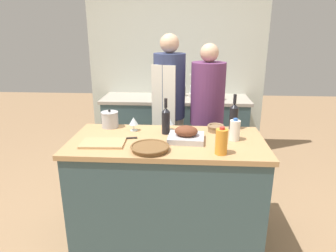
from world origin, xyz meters
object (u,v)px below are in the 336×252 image
(wicker_basket, at_px, (150,148))
(person_cook_aproned, at_px, (169,106))
(juice_jug, at_px, (221,142))
(wine_glass_left, at_px, (134,121))
(stand_mixer, at_px, (196,88))
(milk_jug, at_px, (235,130))
(knife_chef, at_px, (124,138))
(mixing_bowl, at_px, (216,128))
(wine_bottle_green, at_px, (234,116))
(condiment_bottle_short, at_px, (183,91))
(stock_pot, at_px, (110,119))
(wine_glass_right, at_px, (169,121))
(roasting_pan, at_px, (186,135))
(condiment_bottle_tall, at_px, (219,93))
(wine_bottle_dark, at_px, (166,120))
(person_cook_guest, at_px, (207,113))
(cutting_board, at_px, (103,143))

(wicker_basket, distance_m, person_cook_aproned, 1.14)
(wicker_basket, relative_size, juice_jug, 1.42)
(wine_glass_left, relative_size, stand_mixer, 0.40)
(milk_jug, bearing_deg, knife_chef, -177.98)
(mixing_bowl, distance_m, person_cook_aproned, 0.80)
(wine_glass_left, bearing_deg, wine_bottle_green, 6.33)
(condiment_bottle_short, bearing_deg, stock_pot, -113.81)
(juice_jug, height_order, wine_bottle_green, wine_bottle_green)
(wicker_basket, bearing_deg, stock_pot, 129.25)
(milk_jug, distance_m, wine_glass_right, 0.58)
(wine_glass_right, height_order, stand_mixer, stand_mixer)
(mixing_bowl, bearing_deg, roasting_pan, -136.14)
(stock_pot, height_order, mixing_bowl, stock_pot)
(condiment_bottle_tall, bearing_deg, wine_bottle_dark, -112.95)
(stock_pot, xyz_separation_m, wine_bottle_dark, (0.52, -0.15, 0.05))
(knife_chef, bearing_deg, wine_glass_left, 78.01)
(roasting_pan, height_order, wine_glass_right, roasting_pan)
(wicker_basket, relative_size, wine_glass_left, 2.39)
(wicker_basket, xyz_separation_m, person_cook_aproned, (0.07, 1.13, 0.03))
(milk_jug, relative_size, person_cook_guest, 0.11)
(milk_jug, height_order, person_cook_aproned, person_cook_aproned)
(wine_glass_left, xyz_separation_m, person_cook_guest, (0.68, 0.62, -0.09))
(mixing_bowl, bearing_deg, wicker_basket, -138.00)
(stock_pot, bearing_deg, milk_jug, -13.71)
(wicker_basket, height_order, milk_jug, milk_jug)
(milk_jug, bearing_deg, condiment_bottle_short, 104.54)
(stock_pot, bearing_deg, juice_jug, -30.40)
(milk_jug, bearing_deg, juice_jug, -115.23)
(knife_chef, xyz_separation_m, stand_mixer, (0.63, 1.70, 0.11))
(cutting_board, height_order, wine_bottle_dark, wine_bottle_dark)
(stock_pot, bearing_deg, knife_chef, -57.70)
(stock_pot, xyz_separation_m, person_cook_aproned, (0.51, 0.61, -0.02))
(stock_pot, xyz_separation_m, juice_jug, (0.95, -0.56, 0.02))
(roasting_pan, xyz_separation_m, juice_jug, (0.25, -0.25, 0.05))
(wine_bottle_green, xyz_separation_m, knife_chef, (-0.93, -0.31, -0.12))
(mixing_bowl, distance_m, knife_chef, 0.80)
(stand_mixer, bearing_deg, stock_pot, -120.34)
(wine_glass_left, relative_size, wine_glass_right, 1.02)
(roasting_pan, relative_size, wine_glass_left, 2.47)
(wicker_basket, bearing_deg, wine_bottle_green, 38.51)
(wine_bottle_green, bearing_deg, condiment_bottle_short, 108.27)
(juice_jug, distance_m, wine_bottle_green, 0.60)
(cutting_board, height_order, stand_mixer, stand_mixer)
(person_cook_aproned, height_order, person_cook_guest, person_cook_aproned)
(wine_glass_right, bearing_deg, person_cook_aproned, 93.54)
(juice_jug, distance_m, wine_glass_left, 0.86)
(stock_pot, height_order, milk_jug, milk_jug)
(cutting_board, distance_m, milk_jug, 1.05)
(roasting_pan, height_order, condiment_bottle_tall, condiment_bottle_tall)
(wine_glass_left, xyz_separation_m, wine_glass_right, (0.31, 0.04, -0.00))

